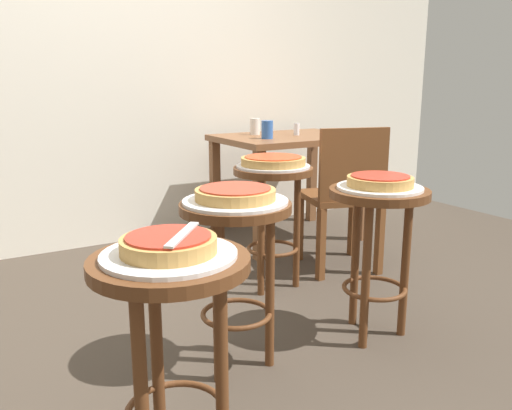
# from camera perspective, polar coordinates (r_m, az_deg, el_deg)

# --- Properties ---
(ground_plane) EXTENTS (6.00, 6.00, 0.00)m
(ground_plane) POSITION_cam_1_polar(r_m,az_deg,el_deg) (2.38, -5.38, -14.18)
(ground_plane) COLOR #42382D
(back_wall) EXTENTS (6.00, 0.10, 3.00)m
(back_wall) POSITION_cam_1_polar(r_m,az_deg,el_deg) (3.70, -17.59, 18.98)
(back_wall) COLOR silver
(back_wall) RESTS_ON ground_plane
(stool_foreground) EXTENTS (0.42, 0.42, 0.66)m
(stool_foreground) POSITION_cam_1_polar(r_m,az_deg,el_deg) (1.42, -9.14, -11.79)
(stool_foreground) COLOR #5B3319
(stool_foreground) RESTS_ON ground_plane
(serving_plate_foreground) EXTENTS (0.35, 0.35, 0.01)m
(serving_plate_foreground) POSITION_cam_1_polar(r_m,az_deg,el_deg) (1.36, -9.40, -5.35)
(serving_plate_foreground) COLOR silver
(serving_plate_foreground) RESTS_ON stool_foreground
(pizza_foreground) EXTENTS (0.25, 0.25, 0.05)m
(pizza_foreground) POSITION_cam_1_polar(r_m,az_deg,el_deg) (1.35, -9.45, -4.21)
(pizza_foreground) COLOR tan
(pizza_foreground) RESTS_ON serving_plate_foreground
(stool_middle) EXTENTS (0.42, 0.42, 0.66)m
(stool_middle) POSITION_cam_1_polar(r_m,az_deg,el_deg) (2.28, 13.03, -2.29)
(stool_middle) COLOR #5B3319
(stool_middle) RESTS_ON ground_plane
(serving_plate_middle) EXTENTS (0.35, 0.35, 0.01)m
(serving_plate_middle) POSITION_cam_1_polar(r_m,az_deg,el_deg) (2.24, 13.26, 1.86)
(serving_plate_middle) COLOR white
(serving_plate_middle) RESTS_ON stool_middle
(pizza_middle) EXTENTS (0.27, 0.27, 0.05)m
(pizza_middle) POSITION_cam_1_polar(r_m,az_deg,el_deg) (2.24, 13.29, 2.57)
(pizza_middle) COLOR tan
(pizza_middle) RESTS_ON serving_plate_middle
(stool_leftside) EXTENTS (0.42, 0.42, 0.66)m
(stool_leftside) POSITION_cam_1_polar(r_m,az_deg,el_deg) (1.98, -2.21, -4.35)
(stool_leftside) COLOR #5B3319
(stool_leftside) RESTS_ON ground_plane
(serving_plate_leftside) EXTENTS (0.39, 0.39, 0.01)m
(serving_plate_leftside) POSITION_cam_1_polar(r_m,az_deg,el_deg) (1.93, -2.25, 0.41)
(serving_plate_leftside) COLOR silver
(serving_plate_leftside) RESTS_ON stool_leftside
(pizza_leftside) EXTENTS (0.30, 0.30, 0.05)m
(pizza_leftside) POSITION_cam_1_polar(r_m,az_deg,el_deg) (1.93, -2.26, 1.23)
(pizza_leftside) COLOR tan
(pizza_leftside) RESTS_ON serving_plate_leftside
(stool_rear) EXTENTS (0.42, 0.42, 0.66)m
(stool_rear) POSITION_cam_1_polar(r_m,az_deg,el_deg) (2.77, 1.85, 0.78)
(stool_rear) COLOR #5B3319
(stool_rear) RESTS_ON ground_plane
(serving_plate_rear) EXTENTS (0.38, 0.38, 0.01)m
(serving_plate_rear) POSITION_cam_1_polar(r_m,az_deg,el_deg) (2.74, 1.87, 4.22)
(serving_plate_rear) COLOR silver
(serving_plate_rear) RESTS_ON stool_rear
(pizza_rear) EXTENTS (0.34, 0.34, 0.05)m
(pizza_rear) POSITION_cam_1_polar(r_m,az_deg,el_deg) (2.73, 1.88, 4.81)
(pizza_rear) COLOR tan
(pizza_rear) RESTS_ON serving_plate_rear
(dining_table) EXTENTS (0.95, 0.71, 0.73)m
(dining_table) POSITION_cam_1_polar(r_m,az_deg,el_deg) (3.67, 3.63, 5.70)
(dining_table) COLOR brown
(dining_table) RESTS_ON ground_plane
(cup_near_edge) EXTENTS (0.08, 0.08, 0.12)m
(cup_near_edge) POSITION_cam_1_polar(r_m,az_deg,el_deg) (3.43, 1.22, 8.16)
(cup_near_edge) COLOR #3360B2
(cup_near_edge) RESTS_ON dining_table
(cup_far_edge) EXTENTS (0.07, 0.07, 0.11)m
(cup_far_edge) POSITION_cam_1_polar(r_m,az_deg,el_deg) (3.70, -0.11, 8.51)
(cup_far_edge) COLOR silver
(cup_far_edge) RESTS_ON dining_table
(condiment_shaker) EXTENTS (0.04, 0.04, 0.08)m
(condiment_shaker) POSITION_cam_1_polar(r_m,az_deg,el_deg) (3.67, 4.42, 8.19)
(condiment_shaker) COLOR white
(condiment_shaker) RESTS_ON dining_table
(wooden_chair) EXTENTS (0.49, 0.49, 0.85)m
(wooden_chair) POSITION_cam_1_polar(r_m,az_deg,el_deg) (3.06, 9.52, 1.26)
(wooden_chair) COLOR brown
(wooden_chair) RESTS_ON ground_plane
(pizza_server_knife) EXTENTS (0.16, 0.18, 0.01)m
(pizza_server_knife) POSITION_cam_1_polar(r_m,az_deg,el_deg) (1.34, -7.98, -3.16)
(pizza_server_knife) COLOR silver
(pizza_server_knife) RESTS_ON pizza_foreground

